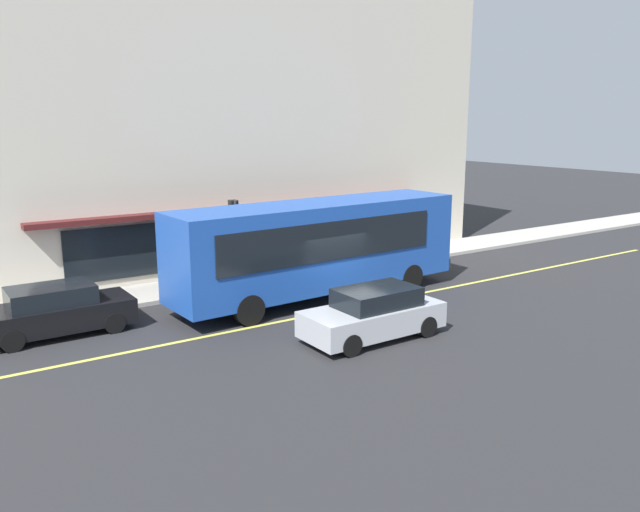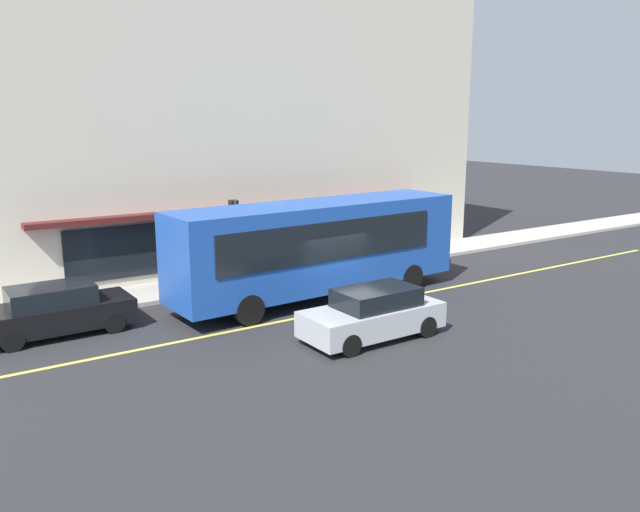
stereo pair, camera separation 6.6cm
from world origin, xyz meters
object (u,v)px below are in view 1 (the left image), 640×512
car_silver (374,314)px  pedestrian_mid_block (396,237)px  bus (319,245)px  traffic_light (234,221)px  car_black (56,311)px

car_silver → pedestrian_mid_block: bearing=46.0°
bus → traffic_light: size_ratio=3.51×
traffic_light → car_black: bearing=-162.8°
car_black → pedestrian_mid_block: size_ratio=2.52×
pedestrian_mid_block → car_silver: bearing=-134.0°
car_silver → bus: bearing=77.3°
car_silver → pedestrian_mid_block: 10.19m
traffic_light → car_black: 7.56m
car_black → pedestrian_mid_block: (14.80, 1.79, 0.44)m
bus → pedestrian_mid_block: (6.08, 2.90, -0.80)m
traffic_light → pedestrian_mid_block: size_ratio=1.87×
car_black → pedestrian_mid_block: pedestrian_mid_block is taller
traffic_light → car_black: size_ratio=0.74×
pedestrian_mid_block → car_black: bearing=-173.1°
traffic_light → car_silver: 7.93m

